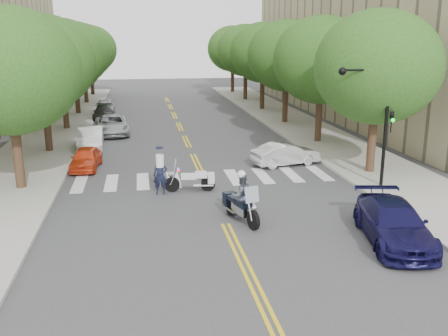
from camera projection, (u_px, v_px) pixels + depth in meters
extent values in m
plane|color=#38383A|center=(225.00, 224.00, 19.37)|extent=(140.00, 140.00, 0.00)
cube|color=#9E9991|center=(58.00, 129.00, 38.80)|extent=(5.00, 60.00, 0.15)
cube|color=#9E9991|center=(293.00, 122.00, 41.85)|extent=(5.00, 60.00, 0.15)
cylinder|color=#382316|center=(18.00, 156.00, 23.25)|extent=(0.44, 0.44, 3.32)
ellipsoid|color=#205117|center=(9.00, 71.00, 22.25)|extent=(6.40, 6.40, 5.76)
cylinder|color=#382316|center=(47.00, 126.00, 30.88)|extent=(0.44, 0.44, 3.32)
ellipsoid|color=#205117|center=(42.00, 62.00, 29.88)|extent=(6.40, 6.40, 5.76)
cylinder|color=#382316|center=(65.00, 109.00, 38.50)|extent=(0.44, 0.44, 3.32)
ellipsoid|color=#205117|center=(61.00, 57.00, 37.51)|extent=(6.40, 6.40, 5.76)
cylinder|color=#382316|center=(77.00, 97.00, 46.13)|extent=(0.44, 0.44, 3.32)
ellipsoid|color=#205117|center=(74.00, 54.00, 45.14)|extent=(6.40, 6.40, 5.76)
cylinder|color=#382316|center=(86.00, 88.00, 53.76)|extent=(0.44, 0.44, 3.32)
ellipsoid|color=#205117|center=(83.00, 51.00, 52.76)|extent=(6.40, 6.40, 5.76)
cylinder|color=#382316|center=(92.00, 82.00, 61.39)|extent=(0.44, 0.44, 3.32)
ellipsoid|color=#205117|center=(90.00, 49.00, 60.39)|extent=(6.40, 6.40, 5.76)
cylinder|color=#382316|center=(372.00, 143.00, 26.07)|extent=(0.44, 0.44, 3.32)
ellipsoid|color=#205117|center=(378.00, 67.00, 25.08)|extent=(6.40, 6.40, 5.76)
cylinder|color=#382316|center=(319.00, 119.00, 33.70)|extent=(0.44, 0.44, 3.32)
ellipsoid|color=#205117|center=(321.00, 60.00, 32.71)|extent=(6.40, 6.40, 5.76)
cylinder|color=#382316|center=(285.00, 104.00, 41.33)|extent=(0.44, 0.44, 3.32)
ellipsoid|color=#205117|center=(287.00, 56.00, 40.33)|extent=(6.40, 6.40, 5.76)
cylinder|color=#382316|center=(262.00, 93.00, 48.96)|extent=(0.44, 0.44, 3.32)
ellipsoid|color=#205117|center=(263.00, 53.00, 47.96)|extent=(6.40, 6.40, 5.76)
cylinder|color=#382316|center=(245.00, 86.00, 56.58)|extent=(0.44, 0.44, 3.32)
ellipsoid|color=#205117|center=(246.00, 50.00, 55.59)|extent=(6.40, 6.40, 5.76)
cylinder|color=#382316|center=(232.00, 80.00, 64.21)|extent=(0.44, 0.44, 3.32)
ellipsoid|color=#205117|center=(233.00, 49.00, 63.22)|extent=(6.40, 6.40, 5.76)
cylinder|color=black|center=(386.00, 126.00, 23.25)|extent=(0.16, 0.16, 6.00)
cylinder|color=black|center=(366.00, 70.00, 22.40)|extent=(2.40, 0.10, 0.10)
sphere|color=black|center=(342.00, 71.00, 22.23)|extent=(0.36, 0.36, 0.36)
imported|color=black|center=(391.00, 122.00, 23.24)|extent=(0.16, 0.20, 1.00)
sphere|color=#0CCC26|center=(393.00, 120.00, 23.07)|extent=(0.18, 0.18, 0.18)
cylinder|color=black|center=(253.00, 220.00, 18.71)|extent=(0.37, 0.78, 0.76)
cylinder|color=black|center=(231.00, 206.00, 20.27)|extent=(0.42, 0.79, 0.76)
cube|color=silver|center=(241.00, 209.00, 19.51)|extent=(0.64, 1.07, 0.36)
cube|color=black|center=(243.00, 203.00, 19.34)|extent=(0.62, 0.87, 0.25)
cube|color=black|center=(235.00, 198.00, 19.87)|extent=(0.61, 0.72, 0.18)
cube|color=black|center=(229.00, 198.00, 20.34)|extent=(0.57, 0.47, 0.51)
cube|color=#8C99A5|center=(252.00, 194.00, 18.59)|extent=(0.59, 0.33, 0.61)
cube|color=red|center=(252.00, 198.00, 18.87)|extent=(0.14, 0.14, 0.09)
cube|color=#0C26E5|center=(246.00, 199.00, 18.75)|extent=(0.14, 0.14, 0.09)
imported|color=#474C56|center=(241.00, 195.00, 19.36)|extent=(1.02, 0.89, 1.77)
sphere|color=silver|center=(242.00, 175.00, 19.15)|extent=(0.34, 0.34, 0.34)
cylinder|color=black|center=(172.00, 185.00, 23.30)|extent=(0.72, 0.19, 0.71)
cylinder|color=black|center=(208.00, 184.00, 23.46)|extent=(0.72, 0.23, 0.71)
cube|color=silver|center=(191.00, 182.00, 23.35)|extent=(0.96, 0.39, 0.33)
cube|color=silver|center=(189.00, 176.00, 23.28)|extent=(0.75, 0.42, 0.23)
cube|color=silver|center=(201.00, 176.00, 23.33)|extent=(0.60, 0.45, 0.17)
cube|color=silver|center=(211.00, 178.00, 23.41)|extent=(0.34, 0.48, 0.47)
cube|color=#8C99A5|center=(175.00, 166.00, 23.08)|extent=(0.19, 0.53, 0.57)
cube|color=red|center=(179.00, 170.00, 23.03)|extent=(0.11, 0.11, 0.08)
cube|color=#0C26E5|center=(178.00, 169.00, 23.27)|extent=(0.11, 0.11, 0.08)
imported|color=#161A32|center=(160.00, 175.00, 22.82)|extent=(0.73, 0.55, 1.80)
imported|color=silver|center=(286.00, 154.00, 28.09)|extent=(4.10, 2.25, 1.28)
imported|color=#0F0D37|center=(394.00, 223.00, 17.50)|extent=(2.85, 5.18, 1.42)
imported|color=red|center=(86.00, 158.00, 27.29)|extent=(1.69, 3.61, 1.20)
imported|color=silver|center=(91.00, 138.00, 32.00)|extent=(1.74, 4.43, 1.43)
imported|color=#989B9F|center=(112.00, 125.00, 36.94)|extent=(2.85, 5.28, 1.41)
imported|color=black|center=(103.00, 113.00, 43.74)|extent=(1.71, 4.13, 1.20)
imported|color=#A7A8AD|center=(105.00, 107.00, 46.30)|extent=(1.76, 4.27, 1.45)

